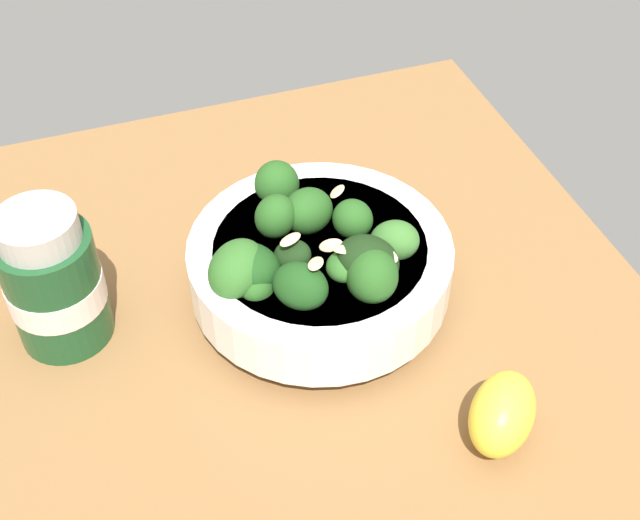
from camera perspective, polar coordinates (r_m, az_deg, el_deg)
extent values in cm
cube|color=brown|center=(66.20, -3.37, -5.26)|extent=(58.94, 58.94, 3.88)
cylinder|color=white|center=(65.86, 0.00, -2.05)|extent=(10.88, 10.88, 1.38)
cylinder|color=white|center=(63.88, 0.00, -0.35)|extent=(19.78, 19.78, 4.15)
cylinder|color=silver|center=(62.71, 0.00, 0.74)|extent=(15.89, 15.89, 0.80)
cylinder|color=#589D47|center=(60.28, 3.44, -2.28)|extent=(2.01, 2.06, 1.36)
ellipsoid|color=#23511C|center=(58.96, 3.51, -1.07)|extent=(5.60, 5.18, 5.67)
cylinder|color=#4A8F3C|center=(61.40, -4.65, -1.69)|extent=(1.71, 1.84, 1.45)
ellipsoid|color=#194216|center=(60.08, -4.75, -0.47)|extent=(6.73, 6.78, 4.69)
cylinder|color=#2F662B|center=(61.23, -5.75, -2.05)|extent=(1.72, 1.76, 1.04)
ellipsoid|color=#23511C|center=(60.21, -5.84, -1.13)|extent=(4.08, 4.61, 3.30)
cylinder|color=#589D47|center=(63.41, 4.94, 0.28)|extent=(1.34, 1.24, 1.35)
ellipsoid|color=#386B2B|center=(62.36, 5.02, 1.28)|extent=(5.18, 5.46, 4.01)
cylinder|color=#4A8F3C|center=(61.08, 3.14, -1.33)|extent=(1.70, 1.62, 1.52)
ellipsoid|color=black|center=(59.76, 3.21, -0.09)|extent=(6.20, 6.57, 4.35)
cylinder|color=#589D47|center=(63.60, -2.96, 1.91)|extent=(1.76, 1.81, 1.16)
ellipsoid|color=#23511C|center=(62.57, -3.01, 2.95)|extent=(3.94, 4.87, 4.63)
cylinder|color=#4A8F3C|center=(60.40, -4.14, -2.71)|extent=(1.10, 1.27, 1.20)
ellipsoid|color=#23511C|center=(59.50, -4.20, -1.91)|extent=(3.62, 4.07, 3.73)
cylinder|color=#3C7A32|center=(64.93, -0.81, 2.05)|extent=(1.75, 1.64, 1.70)
ellipsoid|color=#23511C|center=(63.67, -0.83, 3.30)|extent=(5.33, 6.44, 5.40)
cylinder|color=#4A8F3C|center=(61.79, -1.93, -0.55)|extent=(1.54, 1.44, 1.59)
ellipsoid|color=black|center=(60.69, -1.96, 0.50)|extent=(3.77, 4.03, 3.32)
cylinder|color=#2F662B|center=(59.25, -1.31, -2.84)|extent=(1.99, 1.90, 1.52)
ellipsoid|color=#194216|center=(58.08, -1.33, -1.77)|extent=(5.89, 5.57, 4.52)
cylinder|color=#4A8F3C|center=(60.59, 1.76, -1.24)|extent=(0.94, 1.00, 1.09)
ellipsoid|color=#2D6023|center=(59.66, 1.79, -0.36)|extent=(4.21, 4.36, 2.69)
cylinder|color=#4A8F3C|center=(61.04, -5.51, -1.66)|extent=(2.19, 2.20, 1.18)
ellipsoid|color=#2D6023|center=(59.84, -5.62, -0.54)|extent=(6.64, 7.21, 5.85)
cylinder|color=#4A8F3C|center=(64.36, 2.17, 1.73)|extent=(1.30, 1.25, 1.25)
ellipsoid|color=#23511C|center=(63.31, 2.21, 2.76)|extent=(4.08, 4.29, 3.94)
cylinder|color=#4A8F3C|center=(68.23, -2.87, 4.09)|extent=(1.93, 1.92, 1.15)
ellipsoid|color=#23511C|center=(67.21, -2.92, 5.13)|extent=(6.24, 5.19, 5.71)
ellipsoid|color=#DBBC84|center=(59.42, -2.04, 1.44)|extent=(1.72, 2.07, 0.45)
ellipsoid|color=#DBBC84|center=(57.10, -0.29, -0.25)|extent=(2.06, 1.86, 0.73)
ellipsoid|color=#DBBC84|center=(59.17, 4.52, 0.36)|extent=(2.06, 1.82, 0.86)
ellipsoid|color=#DBBC84|center=(65.26, 1.17, 4.63)|extent=(2.03, 1.98, 0.70)
ellipsoid|color=#DBBC84|center=(60.03, 0.74, 1.00)|extent=(1.73, 1.91, 1.31)
ellipsoid|color=#DBBC84|center=(58.87, 1.72, 0.71)|extent=(1.64, 2.05, 0.41)
ellipsoid|color=yellow|center=(57.58, 12.15, -10.08)|extent=(7.46, 7.39, 4.97)
cylinder|color=#194723|center=(63.46, -17.36, -1.79)|extent=(6.83, 6.83, 9.32)
cylinder|color=#B7B2A8|center=(59.66, -18.51, 2.00)|extent=(5.66, 5.66, 2.11)
cylinder|color=silver|center=(63.52, -17.35, -1.84)|extent=(6.97, 6.97, 2.33)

